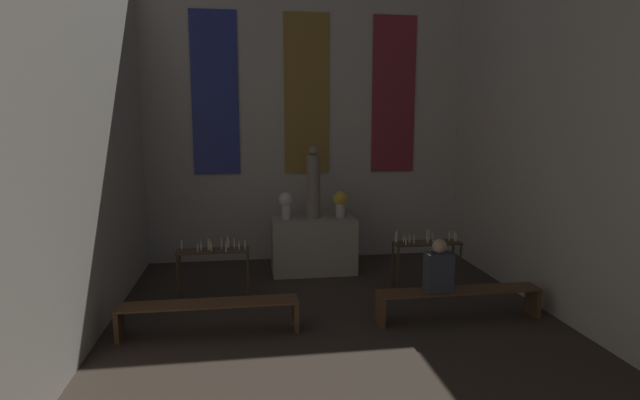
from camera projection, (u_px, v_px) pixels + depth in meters
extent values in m
cube|color=beige|center=(306.00, 123.00, 9.70)|extent=(6.39, 0.12, 5.37)
cube|color=navy|center=(215.00, 94.00, 9.28)|extent=(0.86, 0.03, 3.01)
cube|color=olive|center=(307.00, 94.00, 9.53)|extent=(0.86, 0.03, 3.01)
cube|color=maroon|center=(394.00, 95.00, 9.78)|extent=(0.86, 0.03, 3.01)
cube|color=#ADA38E|center=(314.00, 245.00, 9.03)|extent=(1.50, 0.75, 1.00)
cylinder|color=gray|center=(313.00, 187.00, 8.86)|extent=(0.24, 0.24, 1.12)
sphere|color=gray|center=(313.00, 151.00, 8.76)|extent=(0.17, 0.17, 0.17)
cylinder|color=beige|center=(286.00, 212.00, 8.86)|extent=(0.16, 0.16, 0.25)
sphere|color=silver|center=(286.00, 199.00, 8.82)|extent=(0.26, 0.26, 0.26)
cylinder|color=beige|center=(340.00, 210.00, 9.00)|extent=(0.16, 0.16, 0.25)
sphere|color=gold|center=(340.00, 198.00, 8.96)|extent=(0.26, 0.26, 0.26)
cube|color=#473823|center=(213.00, 251.00, 7.61)|extent=(1.10, 0.36, 0.02)
cylinder|color=#473823|center=(178.00, 280.00, 7.45)|extent=(0.04, 0.04, 0.75)
cylinder|color=#473823|center=(248.00, 277.00, 7.60)|extent=(0.04, 0.04, 0.75)
cylinder|color=#473823|center=(180.00, 274.00, 7.74)|extent=(0.04, 0.04, 0.75)
cylinder|color=#473823|center=(248.00, 271.00, 7.90)|extent=(0.04, 0.04, 0.75)
cylinder|color=silver|center=(245.00, 246.00, 7.64)|extent=(0.02, 0.02, 0.12)
sphere|color=#F9CC4C|center=(245.00, 241.00, 7.63)|extent=(0.02, 0.02, 0.02)
cylinder|color=silver|center=(234.00, 244.00, 7.70)|extent=(0.02, 0.02, 0.14)
sphere|color=#F9CC4C|center=(234.00, 239.00, 7.69)|extent=(0.02, 0.02, 0.02)
cylinder|color=silver|center=(210.00, 246.00, 7.62)|extent=(0.02, 0.02, 0.12)
sphere|color=#F9CC4C|center=(210.00, 242.00, 7.61)|extent=(0.02, 0.02, 0.02)
cylinder|color=silver|center=(222.00, 244.00, 7.67)|extent=(0.02, 0.02, 0.15)
sphere|color=#F9CC4C|center=(222.00, 239.00, 7.66)|extent=(0.02, 0.02, 0.02)
cylinder|color=silver|center=(226.00, 248.00, 7.49)|extent=(0.02, 0.02, 0.13)
sphere|color=#F9CC4C|center=(226.00, 243.00, 7.48)|extent=(0.02, 0.02, 0.02)
cylinder|color=silver|center=(228.00, 243.00, 7.72)|extent=(0.02, 0.02, 0.17)
sphere|color=#F9CC4C|center=(228.00, 237.00, 7.71)|extent=(0.02, 0.02, 0.02)
cylinder|color=silver|center=(201.00, 246.00, 7.61)|extent=(0.02, 0.02, 0.11)
sphere|color=#F9CC4C|center=(201.00, 242.00, 7.60)|extent=(0.02, 0.02, 0.02)
cylinder|color=silver|center=(212.00, 248.00, 7.56)|extent=(0.02, 0.02, 0.10)
sphere|color=#F9CC4C|center=(211.00, 244.00, 7.55)|extent=(0.02, 0.02, 0.02)
cylinder|color=silver|center=(239.00, 246.00, 7.63)|extent=(0.02, 0.02, 0.11)
sphere|color=#F9CC4C|center=(239.00, 242.00, 7.62)|extent=(0.02, 0.02, 0.02)
cylinder|color=silver|center=(208.00, 245.00, 7.62)|extent=(0.02, 0.02, 0.14)
sphere|color=#F9CC4C|center=(208.00, 240.00, 7.61)|extent=(0.02, 0.02, 0.02)
cylinder|color=silver|center=(229.00, 244.00, 7.78)|extent=(0.02, 0.02, 0.09)
sphere|color=#F9CC4C|center=(229.00, 241.00, 7.77)|extent=(0.02, 0.02, 0.02)
cylinder|color=silver|center=(198.00, 248.00, 7.51)|extent=(0.02, 0.02, 0.11)
sphere|color=#F9CC4C|center=(198.00, 244.00, 7.50)|extent=(0.02, 0.02, 0.02)
cylinder|color=silver|center=(182.00, 246.00, 7.60)|extent=(0.02, 0.02, 0.13)
sphere|color=#F9CC4C|center=(181.00, 241.00, 7.59)|extent=(0.02, 0.02, 0.02)
cylinder|color=silver|center=(201.00, 247.00, 7.58)|extent=(0.02, 0.02, 0.10)
sphere|color=#F9CC4C|center=(201.00, 244.00, 7.57)|extent=(0.02, 0.02, 0.02)
cube|color=#473823|center=(427.00, 243.00, 8.11)|extent=(1.10, 0.36, 0.02)
cylinder|color=#473823|center=(398.00, 270.00, 7.94)|extent=(0.04, 0.04, 0.75)
cylinder|color=#473823|center=(460.00, 267.00, 8.09)|extent=(0.04, 0.04, 0.75)
cylinder|color=#473823|center=(393.00, 264.00, 8.24)|extent=(0.04, 0.04, 0.75)
cylinder|color=#473823|center=(453.00, 262.00, 8.39)|extent=(0.04, 0.04, 0.75)
cylinder|color=silver|center=(410.00, 240.00, 8.05)|extent=(0.02, 0.02, 0.11)
sphere|color=#F9CC4C|center=(410.00, 236.00, 8.04)|extent=(0.02, 0.02, 0.02)
cylinder|color=silver|center=(409.00, 239.00, 8.09)|extent=(0.02, 0.02, 0.11)
sphere|color=#F9CC4C|center=(409.00, 235.00, 8.08)|extent=(0.02, 0.02, 0.02)
cylinder|color=silver|center=(449.00, 236.00, 8.22)|extent=(0.02, 0.02, 0.14)
sphere|color=#F9CC4C|center=(449.00, 231.00, 8.21)|extent=(0.02, 0.02, 0.02)
cylinder|color=silver|center=(428.00, 240.00, 8.03)|extent=(0.02, 0.02, 0.10)
sphere|color=#F9CC4C|center=(428.00, 236.00, 8.02)|extent=(0.02, 0.02, 0.02)
cylinder|color=silver|center=(404.00, 239.00, 8.09)|extent=(0.02, 0.02, 0.10)
sphere|color=#F9CC4C|center=(404.00, 236.00, 8.08)|extent=(0.02, 0.02, 0.02)
cylinder|color=silver|center=(396.00, 238.00, 8.08)|extent=(0.02, 0.02, 0.15)
sphere|color=#F9CC4C|center=(396.00, 233.00, 8.06)|extent=(0.02, 0.02, 0.02)
cylinder|color=silver|center=(414.00, 240.00, 7.99)|extent=(0.02, 0.02, 0.13)
sphere|color=#F9CC4C|center=(414.00, 235.00, 7.97)|extent=(0.02, 0.02, 0.02)
cylinder|color=silver|center=(454.00, 237.00, 8.20)|extent=(0.02, 0.02, 0.13)
sphere|color=#F9CC4C|center=(455.00, 232.00, 8.18)|extent=(0.02, 0.02, 0.02)
cylinder|color=silver|center=(397.00, 237.00, 8.12)|extent=(0.02, 0.02, 0.17)
sphere|color=#F9CC4C|center=(397.00, 231.00, 8.10)|extent=(0.02, 0.02, 0.02)
cylinder|color=silver|center=(427.00, 236.00, 8.16)|extent=(0.02, 0.02, 0.16)
sphere|color=#F9CC4C|center=(427.00, 231.00, 8.14)|extent=(0.02, 0.02, 0.02)
cylinder|color=silver|center=(433.00, 237.00, 8.14)|extent=(0.02, 0.02, 0.14)
sphere|color=#F9CC4C|center=(433.00, 232.00, 8.13)|extent=(0.02, 0.02, 0.02)
cylinder|color=silver|center=(406.00, 242.00, 7.92)|extent=(0.02, 0.02, 0.10)
sphere|color=#F9CC4C|center=(406.00, 238.00, 7.91)|extent=(0.02, 0.02, 0.02)
cylinder|color=silver|center=(456.00, 238.00, 8.16)|extent=(0.02, 0.02, 0.12)
sphere|color=#F9CC4C|center=(456.00, 233.00, 8.15)|extent=(0.02, 0.02, 0.02)
cylinder|color=silver|center=(429.00, 235.00, 8.21)|extent=(0.02, 0.02, 0.17)
sphere|color=#F9CC4C|center=(429.00, 230.00, 8.20)|extent=(0.02, 0.02, 0.02)
cube|color=brown|center=(209.00, 303.00, 6.37)|extent=(2.28, 0.36, 0.03)
cube|color=brown|center=(119.00, 324.00, 6.24)|extent=(0.06, 0.32, 0.40)
cube|color=brown|center=(296.00, 315.00, 6.56)|extent=(0.06, 0.32, 0.40)
cube|color=brown|center=(459.00, 290.00, 6.85)|extent=(2.28, 0.36, 0.03)
cube|color=brown|center=(380.00, 310.00, 6.73)|extent=(0.06, 0.32, 0.40)
cube|color=brown|center=(533.00, 301.00, 7.05)|extent=(0.06, 0.32, 0.40)
cube|color=#383D47|center=(439.00, 272.00, 6.77)|extent=(0.36, 0.24, 0.53)
sphere|color=tan|center=(440.00, 246.00, 6.71)|extent=(0.19, 0.19, 0.19)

